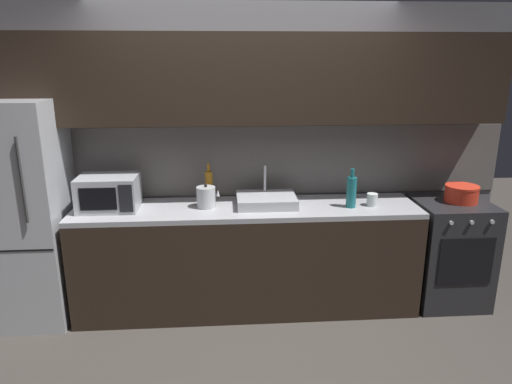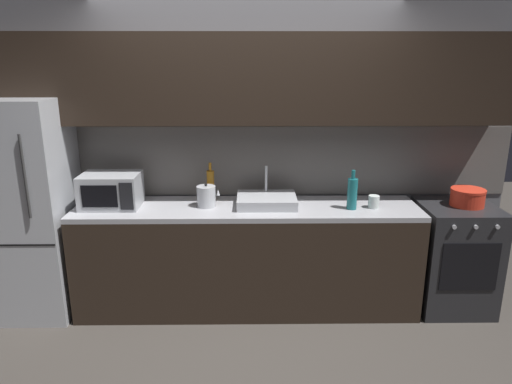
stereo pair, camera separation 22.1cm
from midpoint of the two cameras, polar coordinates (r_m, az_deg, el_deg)
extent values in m
plane|color=#3D3833|center=(3.41, -2.11, -21.18)|extent=(10.00, 10.00, 0.00)
cube|color=slate|center=(4.10, -2.98, 4.59)|extent=(4.53, 0.10, 2.50)
cube|color=slate|center=(4.05, -2.95, 3.74)|extent=(4.53, 0.01, 0.60)
cube|color=black|center=(3.80, -3.04, 13.57)|extent=(4.17, 0.34, 0.70)
cube|color=black|center=(3.97, -2.67, -8.27)|extent=(2.79, 0.60, 0.86)
cube|color=#9E9EA3|center=(3.81, -2.76, -2.09)|extent=(2.79, 0.60, 0.04)
cube|color=#ADAFB5|center=(4.16, -28.01, -2.33)|extent=(0.68, 0.66, 1.77)
cube|color=black|center=(3.94, -29.54, -6.29)|extent=(0.67, 0.00, 0.01)
cylinder|color=#333333|center=(3.69, -28.17, 1.21)|extent=(0.02, 0.02, 0.62)
cube|color=#232326|center=(4.36, 20.96, -6.80)|extent=(0.60, 0.60, 0.90)
cube|color=black|center=(4.09, 22.79, -7.83)|extent=(0.45, 0.01, 0.40)
cylinder|color=#B2B2B7|center=(3.89, 21.20, -3.55)|extent=(0.03, 0.02, 0.03)
cylinder|color=#B2B2B7|center=(3.97, 23.36, -3.44)|extent=(0.03, 0.02, 0.03)
cylinder|color=#B2B2B7|center=(4.05, 25.44, -3.32)|extent=(0.03, 0.02, 0.03)
cube|color=#A8AAAF|center=(3.91, -19.04, -0.09)|extent=(0.46, 0.34, 0.27)
cube|color=black|center=(3.76, -20.29, -0.84)|extent=(0.28, 0.01, 0.18)
cube|color=black|center=(3.71, -17.22, -0.79)|extent=(0.10, 0.01, 0.22)
cube|color=#ADAFB5|center=(3.82, -0.39, -1.04)|extent=(0.48, 0.38, 0.08)
cylinder|color=silver|center=(3.91, -0.52, 1.64)|extent=(0.02, 0.02, 0.22)
cylinder|color=#B7BABF|center=(3.79, -7.77, -0.65)|extent=(0.15, 0.15, 0.17)
sphere|color=black|center=(3.76, -7.82, 0.77)|extent=(0.02, 0.02, 0.02)
cone|color=#B7BABF|center=(3.77, -6.33, -0.12)|extent=(0.03, 0.03, 0.05)
cylinder|color=#B27019|center=(3.95, -7.33, 0.70)|extent=(0.06, 0.06, 0.25)
cylinder|color=#B27019|center=(3.91, -7.41, 2.96)|extent=(0.02, 0.02, 0.07)
cylinder|color=#19666B|center=(3.81, 9.91, -0.05)|extent=(0.08, 0.08, 0.25)
cylinder|color=#19666B|center=(3.76, 10.02, 2.27)|extent=(0.03, 0.03, 0.07)
cylinder|color=silver|center=(3.90, 12.38, -0.93)|extent=(0.09, 0.09, 0.10)
cylinder|color=red|center=(4.22, 22.36, -0.33)|extent=(0.27, 0.27, 0.12)
cylinder|color=red|center=(4.20, 22.46, 0.59)|extent=(0.27, 0.27, 0.02)
camera|label=1|loc=(0.11, -91.68, -0.49)|focal=32.88mm
camera|label=2|loc=(0.11, 88.32, 0.49)|focal=32.88mm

